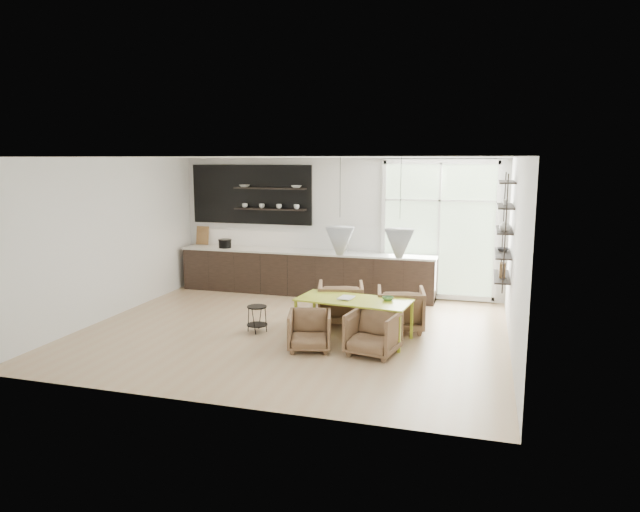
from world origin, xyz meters
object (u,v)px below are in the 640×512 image
Objects in this scene: armchair_front_right at (373,333)px; wire_stool at (257,315)px; dining_table at (354,302)px; armchair_front_left at (310,331)px; armchair_back_left at (341,303)px; armchair_back_right at (400,309)px.

wire_stool is (-2.08, 0.56, -0.04)m from armchair_front_right.
dining_table reaches higher than armchair_front_left.
dining_table is 0.84m from armchair_front_right.
dining_table is 2.87× the size of armchair_front_left.
armchair_back_left is 1.53m from armchair_front_left.
wire_stool is at bearing -169.66° from dining_table.
dining_table is 2.35× the size of armchair_back_left.
dining_table is at bearing 36.44° from armchair_back_right.
armchair_back_left is 1.00× the size of armchair_back_right.
armchair_front_right is at bearing 70.48° from armchair_back_right.
armchair_back_right is 2.43m from wire_stool.
wire_stool is at bearing 136.65° from armchair_front_left.
armchair_back_left is 1.11× the size of armchair_front_right.
dining_table is 2.62× the size of armchair_front_right.
armchair_front_left is (-0.52, -0.71, -0.31)m from dining_table.
armchair_back_left is 1.08m from armchair_back_right.
dining_table is at bearing 3.04° from wire_stool.
dining_table is 0.99m from armchair_back_right.
armchair_back_right is at bearing 35.81° from armchair_front_left.
dining_table is 0.96m from armchair_back_left.
dining_table reaches higher than armchair_front_right.
armchair_back_left is at bearing 130.62° from armchair_front_right.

